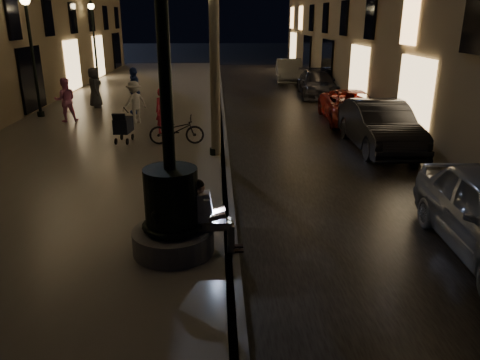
{
  "coord_description": "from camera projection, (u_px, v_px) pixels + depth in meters",
  "views": [
    {
      "loc": [
        -0.22,
        -5.31,
        4.03
      ],
      "look_at": [
        0.2,
        3.0,
        1.13
      ],
      "focal_mm": 35.0,
      "sensor_mm": 36.0,
      "label": 1
    }
  ],
  "objects": [
    {
      "name": "ground",
      "position": [
        222.0,
        115.0,
        20.5
      ],
      "size": [
        120.0,
        120.0,
        0.0
      ],
      "primitive_type": "plane",
      "color": "black",
      "rests_on": "ground"
    },
    {
      "name": "cobble_lane",
      "position": [
        290.0,
        114.0,
        20.64
      ],
      "size": [
        6.0,
        45.0,
        0.02
      ],
      "primitive_type": "cube",
      "color": "black",
      "rests_on": "ground"
    },
    {
      "name": "promenade",
      "position": [
        129.0,
        113.0,
        20.27
      ],
      "size": [
        8.0,
        45.0,
        0.2
      ],
      "primitive_type": "cube",
      "color": "slate",
      "rests_on": "ground"
    },
    {
      "name": "curb_strip",
      "position": [
        222.0,
        112.0,
        20.46
      ],
      "size": [
        0.25,
        45.0,
        0.2
      ],
      "primitive_type": "cube",
      "color": "#59595B",
      "rests_on": "ground"
    },
    {
      "name": "fountain_lamppost",
      "position": [
        171.0,
        196.0,
        7.79
      ],
      "size": [
        1.4,
        1.4,
        5.21
      ],
      "color": "#59595B",
      "rests_on": "promenade"
    },
    {
      "name": "seated_man_laptop",
      "position": [
        208.0,
        213.0,
        7.92
      ],
      "size": [
        0.93,
        0.31,
        1.3
      ],
      "color": "tan",
      "rests_on": "promenade"
    },
    {
      "name": "lamp_curb_a",
      "position": [
        213.0,
        48.0,
        12.82
      ],
      "size": [
        0.36,
        0.36,
        4.81
      ],
      "color": "black",
      "rests_on": "promenade"
    },
    {
      "name": "lamp_curb_b",
      "position": [
        213.0,
        37.0,
        20.36
      ],
      "size": [
        0.36,
        0.36,
        4.81
      ],
      "color": "black",
      "rests_on": "promenade"
    },
    {
      "name": "lamp_curb_c",
      "position": [
        214.0,
        32.0,
        27.9
      ],
      "size": [
        0.36,
        0.36,
        4.81
      ],
      "color": "black",
      "rests_on": "promenade"
    },
    {
      "name": "lamp_curb_d",
      "position": [
        214.0,
        29.0,
        35.45
      ],
      "size": [
        0.36,
        0.36,
        4.81
      ],
      "color": "black",
      "rests_on": "promenade"
    },
    {
      "name": "lamp_left_b",
      "position": [
        30.0,
        39.0,
        18.13
      ],
      "size": [
        0.36,
        0.36,
        4.81
      ],
      "color": "black",
      "rests_on": "promenade"
    },
    {
      "name": "lamp_left_c",
      "position": [
        93.0,
        32.0,
        27.57
      ],
      "size": [
        0.36,
        0.36,
        4.81
      ],
      "color": "black",
      "rests_on": "promenade"
    },
    {
      "name": "stroller",
      "position": [
        123.0,
        125.0,
        14.99
      ],
      "size": [
        0.54,
        1.1,
        1.11
      ],
      "rotation": [
        0.0,
        0.0,
        -0.11
      ],
      "color": "black",
      "rests_on": "promenade"
    },
    {
      "name": "car_second",
      "position": [
        380.0,
        126.0,
        14.87
      ],
      "size": [
        1.68,
        4.67,
        1.53
      ],
      "primitive_type": "imported",
      "rotation": [
        0.0,
        0.0,
        -0.01
      ],
      "color": "black",
      "rests_on": "ground"
    },
    {
      "name": "car_third",
      "position": [
        351.0,
        107.0,
        18.8
      ],
      "size": [
        2.33,
        4.62,
        1.25
      ],
      "primitive_type": "imported",
      "rotation": [
        0.0,
        0.0,
        -0.06
      ],
      "color": "maroon",
      "rests_on": "ground"
    },
    {
      "name": "car_rear",
      "position": [
        317.0,
        84.0,
        25.06
      ],
      "size": [
        2.2,
        4.75,
        1.34
      ],
      "primitive_type": "imported",
      "rotation": [
        0.0,
        0.0,
        -0.07
      ],
      "color": "#302E34",
      "rests_on": "ground"
    },
    {
      "name": "car_fifth",
      "position": [
        289.0,
        71.0,
        30.45
      ],
      "size": [
        1.95,
        4.61,
        1.48
      ],
      "primitive_type": "imported",
      "rotation": [
        0.0,
        0.0,
        -0.09
      ],
      "color": "#9D9E99",
      "rests_on": "ground"
    },
    {
      "name": "pedestrian_red",
      "position": [
        163.0,
        111.0,
        16.15
      ],
      "size": [
        0.68,
        0.6,
        1.56
      ],
      "primitive_type": "imported",
      "rotation": [
        0.0,
        0.0,
        0.49
      ],
      "color": "#C82841",
      "rests_on": "promenade"
    },
    {
      "name": "pedestrian_pink",
      "position": [
        65.0,
        100.0,
        17.94
      ],
      "size": [
        0.96,
        0.85,
        1.67
      ],
      "primitive_type": "imported",
      "rotation": [
        0.0,
        0.0,
        3.45
      ],
      "color": "pink",
      "rests_on": "promenade"
    },
    {
      "name": "pedestrian_white",
      "position": [
        135.0,
        102.0,
        17.68
      ],
      "size": [
        1.16,
        1.12,
        1.59
      ],
      "primitive_type": "imported",
      "rotation": [
        0.0,
        0.0,
        3.87
      ],
      "color": "silver",
      "rests_on": "promenade"
    },
    {
      "name": "pedestrian_blue",
      "position": [
        135.0,
        91.0,
        19.44
      ],
      "size": [
        0.85,
        1.21,
        1.9
      ],
      "primitive_type": "imported",
      "rotation": [
        0.0,
        0.0,
        5.1
      ],
      "color": "#273F90",
      "rests_on": "promenade"
    },
    {
      "name": "pedestrian_dark",
      "position": [
        95.0,
        88.0,
        20.82
      ],
      "size": [
        0.76,
        0.97,
        1.76
      ],
      "primitive_type": "imported",
      "rotation": [
        0.0,
        0.0,
        1.83
      ],
      "color": "#302F34",
      "rests_on": "promenade"
    },
    {
      "name": "bicycle",
      "position": [
        177.0,
        130.0,
        14.83
      ],
      "size": [
        1.74,
        0.64,
        0.91
      ],
      "primitive_type": "imported",
      "rotation": [
        0.0,
        0.0,
        1.59
      ],
      "color": "black",
      "rests_on": "promenade"
    }
  ]
}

